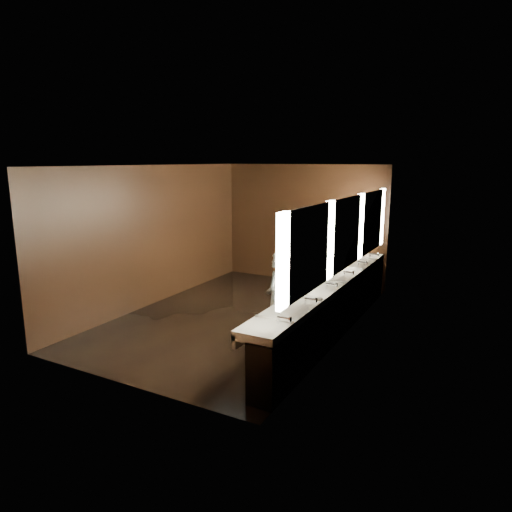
% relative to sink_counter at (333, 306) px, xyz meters
% --- Properties ---
extents(floor, '(6.00, 6.00, 0.00)m').
position_rel_sink_counter_xyz_m(floor, '(-1.79, -0.00, -0.50)').
color(floor, black).
rests_on(floor, ground).
extents(ceiling, '(4.00, 6.00, 0.02)m').
position_rel_sink_counter_xyz_m(ceiling, '(-1.79, -0.00, 2.30)').
color(ceiling, '#2D2D2B').
rests_on(ceiling, wall_back).
extents(wall_back, '(4.00, 0.02, 2.80)m').
position_rel_sink_counter_xyz_m(wall_back, '(-1.79, 3.00, 0.90)').
color(wall_back, black).
rests_on(wall_back, floor).
extents(wall_front, '(4.00, 0.02, 2.80)m').
position_rel_sink_counter_xyz_m(wall_front, '(-1.79, -3.00, 0.90)').
color(wall_front, black).
rests_on(wall_front, floor).
extents(wall_left, '(0.02, 6.00, 2.80)m').
position_rel_sink_counter_xyz_m(wall_left, '(-3.79, -0.00, 0.90)').
color(wall_left, black).
rests_on(wall_left, floor).
extents(wall_right, '(0.02, 6.00, 2.80)m').
position_rel_sink_counter_xyz_m(wall_right, '(0.21, -0.00, 0.90)').
color(wall_right, black).
rests_on(wall_right, floor).
extents(sink_counter, '(0.55, 5.40, 1.01)m').
position_rel_sink_counter_xyz_m(sink_counter, '(0.00, 0.00, 0.00)').
color(sink_counter, black).
rests_on(sink_counter, floor).
extents(mirror_band, '(0.06, 5.03, 1.15)m').
position_rel_sink_counter_xyz_m(mirror_band, '(0.19, -0.00, 1.25)').
color(mirror_band, white).
rests_on(mirror_band, wall_right).
extents(person, '(0.41, 0.58, 1.50)m').
position_rel_sink_counter_xyz_m(person, '(-0.65, -0.81, 0.25)').
color(person, '#7DA7BA').
rests_on(person, floor).
extents(trash_bin, '(0.44, 0.44, 0.52)m').
position_rel_sink_counter_xyz_m(trash_bin, '(-0.22, -2.15, -0.24)').
color(trash_bin, black).
rests_on(trash_bin, floor).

